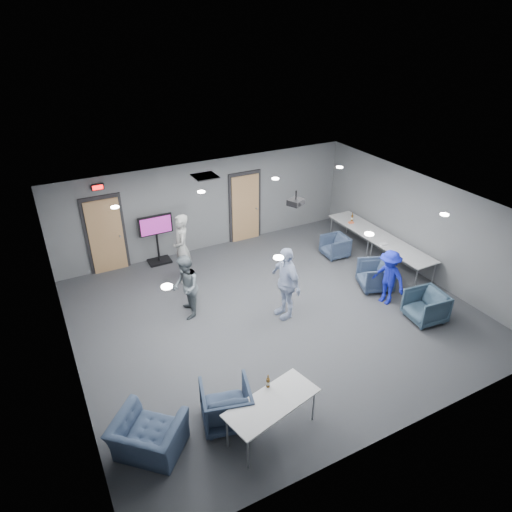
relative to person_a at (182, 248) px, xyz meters
name	(u,v)px	position (x,y,z in m)	size (l,w,h in m)	color
floor	(274,314)	(1.37, -2.51, -0.94)	(9.00, 9.00, 0.00)	#34373B
ceiling	(277,210)	(1.37, -2.51, 1.76)	(9.00, 9.00, 0.00)	white
wall_back	(208,205)	(1.37, 1.49, 0.41)	(9.00, 0.02, 2.70)	slate
wall_front	(401,377)	(1.37, -6.51, 0.41)	(9.00, 0.02, 2.70)	slate
wall_left	(66,321)	(-3.13, -2.51, 0.41)	(0.02, 8.00, 2.70)	slate
wall_right	(422,226)	(5.87, -2.51, 0.41)	(0.02, 8.00, 2.70)	slate
door_left	(106,235)	(-1.63, 1.44, 0.13)	(1.06, 0.17, 2.24)	black
door_right	(245,207)	(2.57, 1.44, 0.13)	(1.06, 0.17, 2.24)	black
exit_sign	(98,187)	(-1.63, 1.42, 1.51)	(0.32, 0.08, 0.16)	black
hvac_diffuser	(205,176)	(0.87, 0.29, 1.74)	(0.60, 0.60, 0.03)	black
downlights	(277,211)	(1.37, -2.51, 1.74)	(6.18, 3.78, 0.02)	white
person_a	(182,248)	(0.00, 0.00, 0.00)	(0.69, 0.45, 1.88)	#969896
person_b	(186,287)	(-0.48, -1.59, -0.15)	(0.77, 0.60, 1.58)	#515B62
person_c	(286,282)	(1.58, -2.64, -0.04)	(1.06, 0.44, 1.80)	#ABBBDC
person_d	(388,277)	(4.07, -3.35, -0.23)	(0.92, 0.53, 1.43)	#1A24AA
chair_right_a	(335,246)	(4.38, -0.81, -0.62)	(0.68, 0.70, 0.64)	#334159
chair_right_b	(375,275)	(4.27, -2.71, -0.57)	(0.80, 0.82, 0.75)	#334158
chair_right_c	(426,306)	(4.38, -4.34, -0.57)	(0.79, 0.81, 0.74)	#334758
chair_front_a	(226,404)	(-0.98, -4.91, -0.55)	(0.84, 0.87, 0.79)	#313F55
chair_front_b	(149,437)	(-2.36, -4.91, -0.59)	(1.08, 0.94, 0.70)	#394862
table_right_a	(358,225)	(5.37, -0.58, -0.25)	(0.80, 1.91, 0.73)	#AEB1B3
table_right_b	(403,252)	(5.37, -2.48, -0.25)	(0.79, 1.89, 0.73)	#AEB1B3
table_front_left	(272,404)	(-0.40, -5.51, -0.26)	(1.78, 1.05, 0.73)	#AEB1B3
bottle_front	(268,383)	(-0.29, -5.18, -0.12)	(0.07, 0.07, 0.26)	#53340E
bottle_right	(352,218)	(5.33, -0.31, -0.11)	(0.07, 0.07, 0.28)	#53340E
snack_box	(351,223)	(5.23, -0.42, -0.19)	(0.15, 0.10, 0.03)	#DF6137
wrapper	(384,244)	(5.12, -1.99, -0.19)	(0.20, 0.14, 0.05)	silver
tv_stand	(157,236)	(-0.31, 1.23, -0.12)	(0.95, 0.45, 1.46)	black
projector	(296,202)	(2.38, -1.69, 1.46)	(0.45, 0.42, 0.36)	black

